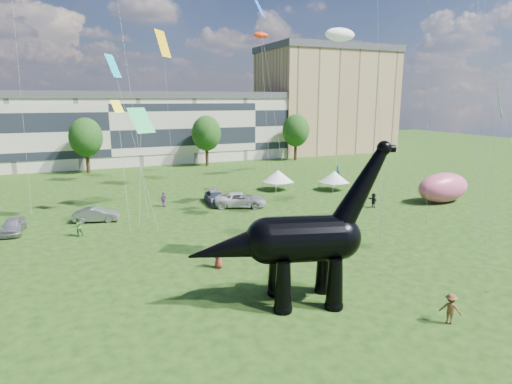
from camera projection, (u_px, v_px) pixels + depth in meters
name	position (u px, v px, depth m)	size (l,w,h in m)	color
ground	(332.00, 294.00, 26.47)	(220.00, 220.00, 0.00)	#16330C
terrace_row	(107.00, 131.00, 77.77)	(78.00, 11.00, 12.00)	beige
apartment_block	(325.00, 102.00, 97.88)	(28.00, 18.00, 22.00)	tan
tree_mid_left	(86.00, 134.00, 68.09)	(5.20, 5.20, 9.44)	#382314
tree_mid_right	(206.00, 131.00, 75.79)	(5.20, 5.20, 9.44)	#382314
tree_far_right	(296.00, 128.00, 82.72)	(5.20, 5.20, 9.44)	#382314
dinosaur_sculpture	(296.00, 242.00, 24.66)	(12.06, 4.94, 9.88)	black
car_silver	(13.00, 225.00, 38.24)	(1.71, 4.24, 1.45)	#BCBCC1
car_grey	(96.00, 215.00, 41.87)	(1.48, 4.24, 1.40)	slate
car_white	(241.00, 200.00, 47.61)	(2.66, 5.77, 1.60)	silver
car_dark	(216.00, 198.00, 49.09)	(1.98, 4.88, 1.42)	#595960
gazebo_near	(278.00, 176.00, 56.11)	(4.57, 4.57, 2.69)	white
gazebo_far	(334.00, 177.00, 56.06)	(4.19, 4.19, 2.58)	white
inflatable_pink	(443.00, 188.00, 49.56)	(6.95, 3.47, 3.47)	#D25178
visitors	(228.00, 226.00, 37.63)	(55.14, 41.10, 1.89)	black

